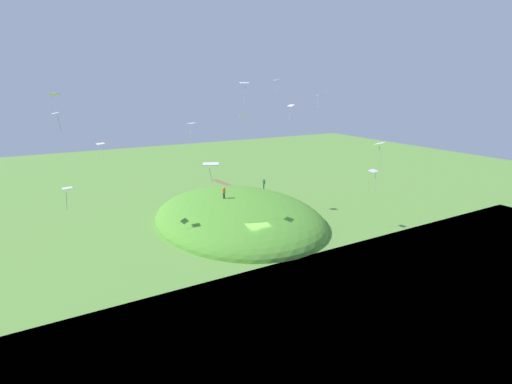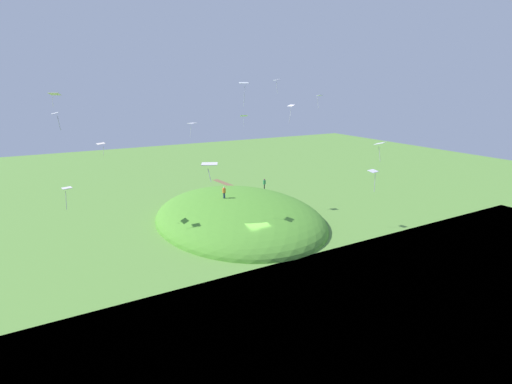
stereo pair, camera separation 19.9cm
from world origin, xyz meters
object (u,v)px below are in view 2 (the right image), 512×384
Objects in this scene: kite_6 at (244,116)px; kite_2 at (244,85)px; kite_4 at (209,164)px; kite_3 at (54,94)px; kite_11 at (380,144)px; kite_8 at (291,107)px; kite_5 at (101,144)px; kite_9 at (277,81)px; kite_10 at (55,114)px; kite_1 at (67,190)px; kite_12 at (373,172)px; kite_7 at (192,124)px; person_with_child at (224,191)px; kite_0 at (319,96)px; person_near_shore at (264,183)px.

kite_2 is at bearing 153.35° from kite_6.
kite_3 is at bearing 19.33° from kite_4.
kite_11 is at bearing -91.09° from kite_4.
kite_8 is at bearing -5.42° from kite_11.
kite_3 is 0.92× the size of kite_11.
kite_5 is 20.87m from kite_9.
kite_10 is at bearing 90.11° from kite_9.
kite_12 is at bearing -107.27° from kite_1.
kite_7 is 14.62m from kite_10.
kite_1 is 0.78× the size of kite_8.
kite_10 is at bearing 67.51° from kite_12.
person_with_child is 1.00× the size of kite_0.
person_with_child is 23.34m from kite_11.
kite_3 is 1.06× the size of kite_5.
kite_1 is at bearing 163.97° from kite_5.
person_with_child is 1.13× the size of kite_5.
kite_3 reaches higher than kite_10.
kite_8 is at bearing 111.89° from person_with_child.
kite_6 is 23.48m from kite_12.
kite_0 is 0.98× the size of kite_11.
person_with_child is 0.77× the size of kite_2.
kite_9 is (-12.26, -19.74, 1.33)m from kite_3.
kite_2 is at bearing -172.28° from kite_7.
kite_3 is at bearing 46.89° from kite_12.
kite_0 is (-7.29, -9.36, 12.13)m from person_with_child.
kite_7 is at bearing -64.13° from kite_10.
kite_0 is at bearing -69.96° from kite_9.
person_near_shore is 26.95m from kite_12.
kite_6 is at bearing -171.87° from person_with_child.
kite_3 reaches higher than person_with_child.
person_with_child is 0.82× the size of kite_12.
kite_7 reaches higher than kite_12.
kite_8 is 1.12× the size of kite_12.
kite_10 is at bearing 2.69° from person_with_child.
kite_2 reaches higher than kite_7.
person_near_shore is at bearing -82.76° from kite_3.
kite_0 is 8.34m from kite_9.
kite_1 is at bearing 72.73° from kite_12.
kite_0 reaches higher than person_near_shore.
kite_3 reaches higher than kite_11.
kite_7 is 19.84m from kite_12.
kite_4 is 0.79× the size of kite_6.
kite_8 is (-8.90, -1.79, 1.57)m from kite_6.
kite_10 is (-10.13, 18.29, 11.09)m from person_with_child.
kite_4 is 22.95m from kite_5.
kite_7 is 1.13× the size of kite_10.
kite_7 reaches higher than person_near_shore.
kite_8 reaches higher than person_with_child.
person_near_shore is at bearing -0.24° from kite_0.
kite_9 is 0.87× the size of kite_11.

